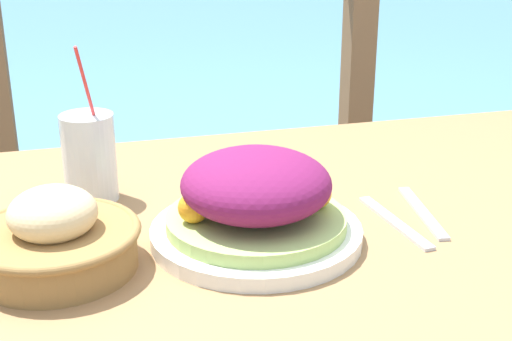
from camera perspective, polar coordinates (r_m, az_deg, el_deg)
patio_table at (r=1.03m, az=3.30°, el=-9.08°), size 1.26×0.87×0.75m
railing_fence at (r=1.78m, az=-5.54°, el=8.73°), size 2.80×0.08×1.14m
sea_backdrop at (r=4.34m, az=-11.11°, el=7.56°), size 12.00×4.00×0.43m
salad_plate at (r=0.93m, az=0.02°, el=-2.67°), size 0.28×0.28×0.12m
drink_glass at (r=1.09m, az=-13.17°, el=1.03°), size 0.08×0.08×0.24m
bread_basket at (r=0.90m, az=-15.75°, el=-5.26°), size 0.21×0.21×0.11m
fork at (r=1.02m, az=11.03°, el=-4.07°), size 0.03×0.18×0.00m
knife at (r=1.06m, az=13.17°, el=-3.27°), size 0.04×0.18×0.00m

